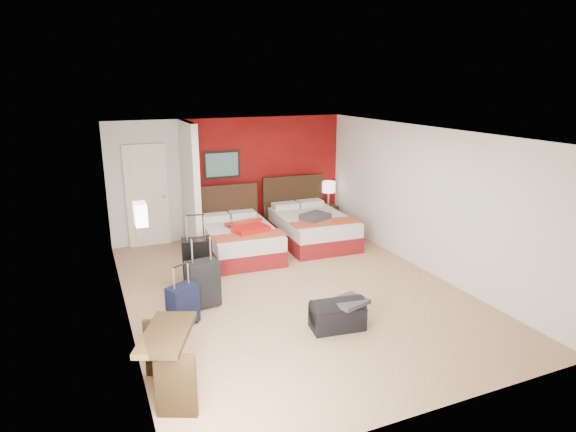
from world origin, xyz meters
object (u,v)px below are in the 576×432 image
nightstand (328,216)px  suitcase_black (197,262)px  bed_right (313,229)px  desk (169,363)px  bed_left (241,242)px  suitcase_charcoal (203,285)px  duffel_bag (337,316)px  suitcase_navy (183,307)px  table_lamp (328,193)px  red_suitcase_open (247,226)px

nightstand → suitcase_black: size_ratio=0.69×
nightstand → bed_right: bearing=-132.3°
desk → bed_left: bearing=86.4°
bed_left → suitcase_charcoal: (-1.18, -1.88, 0.07)m
duffel_bag → suitcase_charcoal: bearing=145.4°
desk → nightstand: bearing=71.9°
suitcase_black → duffel_bag: (1.36, -2.30, -0.18)m
suitcase_navy → suitcase_charcoal: bearing=22.1°
bed_left → suitcase_navy: size_ratio=3.30×
table_lamp → duffel_bag: 4.85m
bed_right → red_suitcase_open: bearing=-167.8°
suitcase_black → suitcase_charcoal: size_ratio=1.06×
red_suitcase_open → nightstand: red_suitcase_open is taller
desk → suitcase_navy: bearing=97.5°
bed_right → table_lamp: (0.83, 0.92, 0.48)m
nightstand → suitcase_black: (-3.49, -2.02, 0.11)m
nightstand → table_lamp: table_lamp is taller
bed_left → duffel_bag: 3.26m
nightstand → suitcase_black: bearing=-150.0°
suitcase_charcoal → red_suitcase_open: bearing=47.3°
suitcase_black → suitcase_charcoal: (-0.13, -0.93, -0.02)m
nightstand → suitcase_charcoal: 4.67m
table_lamp → desk: 6.62m
suitcase_navy → bed_right: bearing=10.7°
nightstand → suitcase_charcoal: suitcase_charcoal is taller
suitcase_charcoal → suitcase_black: bearing=75.0°
table_lamp → red_suitcase_open: bearing=-153.4°
bed_left → table_lamp: table_lamp is taller
bed_right → table_lamp: size_ratio=3.50×
suitcase_black → bed_left: bearing=51.7°
red_suitcase_open → suitcase_black: 1.45m
table_lamp → suitcase_charcoal: bearing=-140.8°
bed_left → red_suitcase_open: red_suitcase_open is taller
red_suitcase_open → duffel_bag: red_suitcase_open is taller
red_suitcase_open → suitcase_navy: red_suitcase_open is taller
nightstand → suitcase_charcoal: size_ratio=0.73×
bed_right → suitcase_navy: size_ratio=3.49×
red_suitcase_open → desk: bearing=-131.9°
suitcase_charcoal → desk: 2.11m
bed_left → bed_right: bed_right is taller
bed_right → table_lamp: table_lamp is taller
bed_right → duffel_bag: size_ratio=2.71×
bed_left → suitcase_navy: 2.82m
desk → suitcase_black: bearing=95.6°
suitcase_navy → duffel_bag: bearing=-53.1°
bed_left → duffel_bag: bearing=-81.5°
suitcase_black → bed_right: bearing=32.2°
suitcase_charcoal → bed_right: bearing=29.2°
duffel_bag → red_suitcase_open: bearing=101.6°
nightstand → suitcase_navy: bearing=-139.7°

